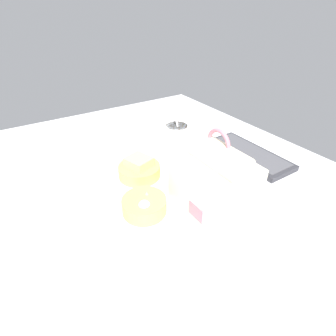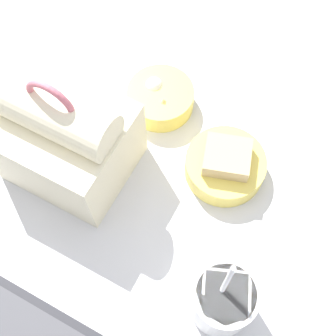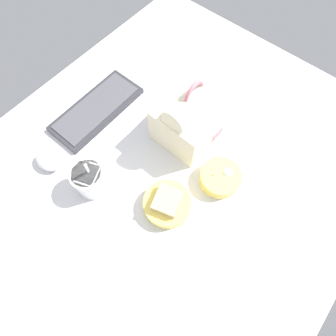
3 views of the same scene
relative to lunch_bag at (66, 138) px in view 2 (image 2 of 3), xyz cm
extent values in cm
cube|color=silver|center=(-18.01, -3.34, -9.55)|extent=(140.00, 110.00, 2.00)
cube|color=#EFE5C1|center=(0.00, 0.01, -1.77)|extent=(19.21, 16.78, 13.55)
cylinder|color=#EFE5C1|center=(0.00, 0.01, 7.05)|extent=(18.25, 7.45, 7.45)
cube|color=#DB707F|center=(3.36, -8.48, -4.82)|extent=(5.38, 0.30, 4.06)
torus|color=#DB707F|center=(0.00, 0.01, 10.41)|extent=(7.72, 1.00, 7.72)
cylinder|color=white|center=(-32.31, 10.12, -3.76)|extent=(9.29, 9.29, 9.58)
cylinder|color=#C6892D|center=(-32.31, 10.12, 0.73)|extent=(8.17, 8.17, 0.60)
cylinder|color=silver|center=(-31.62, 9.66, 2.06)|extent=(0.70, 3.34, 10.85)
cylinder|color=#EFD65B|center=(-23.35, -10.53, -6.63)|extent=(13.47, 13.47, 3.84)
cube|color=tan|center=(-23.35, -10.53, -4.52)|extent=(9.13, 8.70, 5.37)
cylinder|color=#EFD65B|center=(-7.40, -17.30, -6.46)|extent=(11.97, 11.97, 4.17)
ellipsoid|color=white|center=(-5.61, -18.19, -5.17)|extent=(3.26, 3.26, 3.83)
cone|color=#F4DB84|center=(-8.90, -15.62, -5.31)|extent=(5.41, 5.41, 3.55)
sphere|color=black|center=(-7.02, -20.93, -6.37)|extent=(1.44, 1.44, 1.44)
sphere|color=black|center=(-6.52, -20.23, -6.37)|extent=(1.44, 1.44, 1.44)
camera|label=1|loc=(41.00, -40.82, 39.68)|focal=28.00mm
camera|label=2|loc=(-30.90, 23.94, 64.03)|focal=50.00mm
camera|label=3|loc=(-38.83, -23.66, 64.78)|focal=28.00mm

